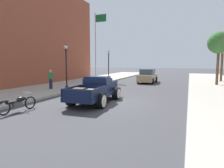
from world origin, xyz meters
name	(u,v)px	position (x,y,z in m)	size (l,w,h in m)	color
ground_plane	(111,102)	(0.00, 0.00, 0.00)	(140.00, 140.00, 0.00)	#3D3D42
sidewalk_left	(22,94)	(-7.25, 0.00, 0.07)	(5.50, 64.00, 0.15)	#ADA89E
hotrod_truck_navy	(97,90)	(-0.81, -0.26, 0.75)	(2.34, 5.00, 1.58)	#0F1938
motorcycle_parked	(18,103)	(-3.34, -4.02, 0.44)	(0.62, 2.11, 0.93)	black
car_background_tan	(148,76)	(-0.13, 12.14, 0.77)	(1.89, 4.31, 1.65)	tan
pedestrian_sidewalk_left	(51,78)	(-6.61, 2.52, 1.09)	(0.53, 0.22, 1.65)	#232847
street_lamp_near	(66,63)	(-5.33, 3.04, 2.39)	(0.50, 0.32, 3.85)	black
street_lamp_far	(109,63)	(-5.41, 12.68, 2.39)	(0.50, 0.32, 3.85)	black
flagpole	(97,38)	(-7.81, 14.16, 5.77)	(1.74, 0.16, 9.16)	#B2B2B7
street_tree_second	(219,43)	(7.17, 11.43, 4.37)	(2.23, 2.23, 5.39)	brown
street_tree_third	(223,44)	(8.08, 15.59, 4.54)	(2.21, 2.21, 5.56)	brown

